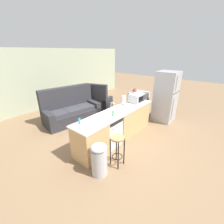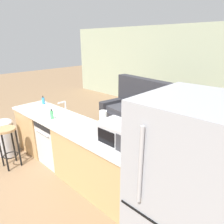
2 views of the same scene
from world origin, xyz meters
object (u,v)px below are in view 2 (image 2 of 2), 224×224
(soap_bottle, at_px, (52,115))
(dish_soap_bottle, at_px, (43,101))
(microwave, at_px, (119,134))
(couch, at_px, (141,116))
(kettle, at_px, (219,144))
(dishwasher, at_px, (59,140))
(trash_bin, at_px, (6,137))
(armchair, at_px, (202,137))
(paper_towel_roll, at_px, (103,120))
(bar_stool, at_px, (8,139))
(refrigerator, at_px, (189,222))
(stove_range, at_px, (223,193))

(soap_bottle, xyz_separation_m, dish_soap_bottle, (-0.85, 0.32, 0.00))
(microwave, relative_size, soap_bottle, 2.84)
(microwave, height_order, dish_soap_bottle, microwave)
(microwave, bearing_deg, couch, 117.93)
(soap_bottle, xyz_separation_m, kettle, (2.37, 0.80, 0.01))
(microwave, relative_size, couch, 0.24)
(dishwasher, bearing_deg, microwave, -0.05)
(dishwasher, height_order, soap_bottle, soap_bottle)
(soap_bottle, bearing_deg, kettle, 18.58)
(dishwasher, bearing_deg, trash_bin, -149.18)
(armchair, bearing_deg, couch, 177.55)
(dishwasher, xyz_separation_m, microwave, (1.45, -0.00, 0.62))
(microwave, bearing_deg, paper_towel_roll, 157.92)
(dish_soap_bottle, bearing_deg, paper_towel_roll, -0.50)
(bar_stool, bearing_deg, soap_bottle, 45.98)
(dish_soap_bottle, bearing_deg, microwave, -5.22)
(dish_soap_bottle, relative_size, armchair, 0.15)
(refrigerator, relative_size, bar_stool, 2.48)
(soap_bottle, distance_m, armchair, 2.87)
(trash_bin, bearing_deg, dish_soap_bottle, 77.72)
(refrigerator, bearing_deg, armchair, 106.55)
(paper_towel_roll, bearing_deg, soap_bottle, -161.55)
(stove_range, distance_m, armchair, 1.71)
(microwave, height_order, trash_bin, microwave)
(trash_bin, height_order, couch, couch)
(armchair, bearing_deg, dishwasher, -131.38)
(dishwasher, bearing_deg, refrigerator, -11.93)
(microwave, xyz_separation_m, armchair, (0.38, 2.07, -0.69))
(stove_range, height_order, bar_stool, stove_range)
(refrigerator, relative_size, couch, 0.86)
(paper_towel_roll, bearing_deg, microwave, -22.08)
(microwave, relative_size, paper_towel_roll, 1.77)
(microwave, xyz_separation_m, couch, (-1.13, 2.13, -0.65))
(dishwasher, bearing_deg, soap_bottle, -62.41)
(stove_range, bearing_deg, armchair, 117.12)
(trash_bin, bearing_deg, refrigerator, 0.39)
(dish_soap_bottle, xyz_separation_m, armchair, (2.61, 1.86, -0.62))
(bar_stool, xyz_separation_m, armchair, (2.31, 2.76, -0.19))
(dishwasher, bearing_deg, stove_range, 11.91)
(paper_towel_roll, relative_size, kettle, 1.38)
(soap_bottle, height_order, couch, couch)
(armchair, bearing_deg, paper_towel_roll, -114.13)
(stove_range, distance_m, bar_stool, 3.33)
(refrigerator, xyz_separation_m, trash_bin, (-3.56, -0.02, -0.54))
(couch, bearing_deg, kettle, -34.43)
(couch, distance_m, armchair, 1.51)
(bar_stool, bearing_deg, dish_soap_bottle, 108.68)
(paper_towel_roll, xyz_separation_m, couch, (-0.67, 1.94, -0.64))
(paper_towel_roll, height_order, soap_bottle, paper_towel_roll)
(soap_bottle, bearing_deg, armchair, 51.17)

